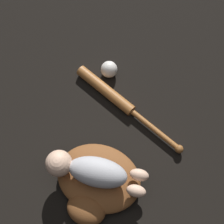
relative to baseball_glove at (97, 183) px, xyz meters
The scene contains 5 objects.
ground_plane 0.08m from the baseball_glove, 32.18° to the right, with size 6.00×6.00×0.00m, color black.
baseball_glove is the anchor object (origin of this frame).
baby_figure 0.09m from the baseball_glove, 13.33° to the right, with size 0.37×0.25×0.10m.
baseball_bat 0.38m from the baseball_glove, 61.46° to the right, with size 0.59×0.07×0.05m.
baseball 0.52m from the baseball_glove, 55.55° to the right, with size 0.08×0.08×0.08m.
Camera 1 is at (-0.26, 0.18, 1.26)m, focal length 50.00 mm.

